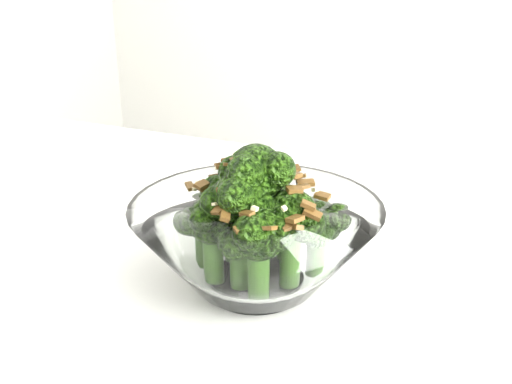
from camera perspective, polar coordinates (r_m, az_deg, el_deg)
The scene contains 2 objects.
table at distance 0.57m, azimuth -16.60°, elevation -12.98°, with size 1.30×0.97×0.75m.
broccoli_dish at distance 0.46m, azimuth -0.04°, elevation -4.55°, with size 0.20×0.20×0.12m.
Camera 1 is at (0.47, -0.37, 1.00)m, focal length 40.00 mm.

